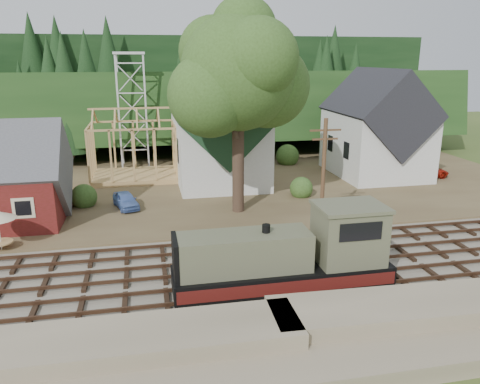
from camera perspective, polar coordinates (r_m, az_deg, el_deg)
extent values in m
plane|color=#384C1E|center=(27.35, -0.20, -9.66)|extent=(140.00, 140.00, 0.00)
cube|color=#7F7259|center=(20.24, 4.85, -19.93)|extent=(64.00, 5.00, 1.60)
cube|color=#726B5B|center=(27.32, -0.20, -9.51)|extent=(64.00, 11.00, 0.16)
cube|color=brown|center=(44.02, -4.83, 0.59)|extent=(64.00, 26.00, 0.30)
cube|color=#1E3F19|center=(67.38, -7.31, 5.83)|extent=(70.00, 28.96, 12.74)
cube|color=black|center=(83.14, -8.19, 7.74)|extent=(80.00, 20.00, 12.00)
cube|color=silver|center=(45.46, -2.72, 5.46)|extent=(8.00, 12.00, 6.40)
cube|color=#183621|center=(44.97, -2.78, 9.47)|extent=(8.40, 12.96, 8.40)
cube|color=silver|center=(38.89, -1.42, 11.41)|extent=(2.40, 2.40, 4.00)
cone|color=#183621|center=(38.75, -1.46, 16.27)|extent=(5.37, 5.37, 2.60)
cube|color=silver|center=(49.54, 16.17, 5.73)|extent=(8.00, 10.00, 6.40)
cube|color=black|center=(49.10, 16.46, 9.40)|extent=(8.40, 10.80, 8.40)
cube|color=tan|center=(47.53, -12.63, 1.92)|extent=(8.00, 6.00, 0.50)
cube|color=tan|center=(46.40, -13.14, 9.90)|extent=(8.00, 0.18, 0.18)
cube|color=silver|center=(51.12, -14.56, 9.33)|extent=(0.18, 0.18, 12.00)
cube|color=silver|center=(51.05, -11.39, 9.52)|extent=(0.18, 0.18, 12.00)
cube|color=silver|center=(53.90, -14.44, 9.67)|extent=(0.18, 0.18, 12.00)
cube|color=silver|center=(53.84, -11.42, 9.85)|extent=(0.18, 0.18, 12.00)
cube|color=silver|center=(52.16, -13.38, 16.16)|extent=(3.20, 3.20, 0.25)
cylinder|color=#38281E|center=(35.64, -0.23, 3.82)|extent=(0.90, 0.90, 8.00)
sphere|color=#344F1D|center=(34.84, -0.24, 14.32)|extent=(8.40, 8.40, 8.40)
sphere|color=#344F1D|center=(36.43, 3.40, 12.80)|extent=(6.40, 6.40, 6.40)
sphere|color=#344F1D|center=(33.77, -3.71, 11.68)|extent=(6.00, 6.00, 6.00)
cylinder|color=#4C331E|center=(32.62, 10.10, 1.86)|extent=(0.28, 0.28, 8.00)
cube|color=#4C331E|center=(31.99, 10.38, 7.42)|extent=(2.20, 0.12, 0.12)
cube|color=#4C331E|center=(32.09, 10.33, 6.36)|extent=(1.80, 0.12, 0.12)
cube|color=black|center=(24.99, 5.18, -11.54)|extent=(11.13, 2.32, 0.32)
cube|color=black|center=(24.67, 5.22, -10.10)|extent=(11.13, 2.69, 1.02)
cube|color=#5D5C43|center=(23.58, 0.52, -7.35)|extent=(6.68, 2.13, 1.95)
cube|color=#5D5C43|center=(25.07, 13.12, -5.07)|extent=(3.34, 2.60, 2.97)
cube|color=#5D5C43|center=(24.57, 13.34, -1.74)|extent=(3.53, 2.78, 0.19)
cube|color=black|center=(23.73, 14.52, -4.71)|extent=(2.23, 0.06, 0.93)
cube|color=#511411|center=(23.52, 6.19, -11.53)|extent=(11.13, 0.04, 0.65)
cube|color=#511411|center=(25.85, 4.35, -8.80)|extent=(11.13, 0.04, 0.65)
cylinder|color=black|center=(23.42, 3.20, -4.72)|extent=(0.41, 0.41, 0.65)
imported|color=#5D80C7|center=(38.35, -13.76, -0.97)|extent=(2.46, 3.96, 1.26)
imported|color=#B51D0E|center=(50.27, 21.64, 2.39)|extent=(4.67, 2.22, 1.29)
cylinder|color=tan|center=(32.98, -27.14, -5.47)|extent=(1.43, 1.43, 0.08)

